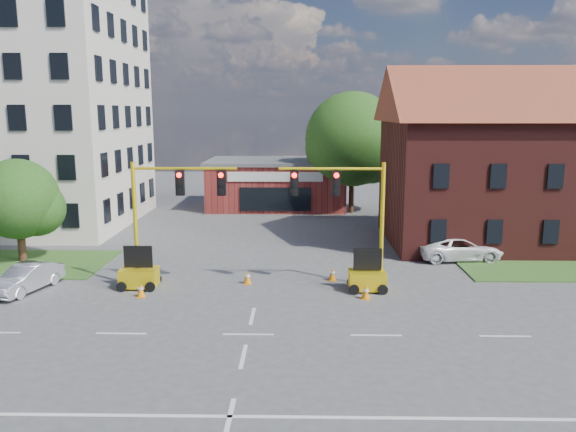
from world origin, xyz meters
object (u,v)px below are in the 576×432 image
object	(u,v)px
signal_mast_east	(348,210)
trailer_east	(367,278)
signal_mast_west	(168,209)
pickup_white	(459,248)
trailer_west	(139,275)

from	to	relation	value
signal_mast_east	trailer_east	world-z (taller)	signal_mast_east
signal_mast_west	signal_mast_east	bearing A→B (deg)	0.00
pickup_white	trailer_east	bearing A→B (deg)	128.92
pickup_white	trailer_west	bearing A→B (deg)	103.05
signal_mast_east	pickup_white	xyz separation A→B (m)	(7.06, 5.49, -3.23)
signal_mast_east	trailer_east	xyz separation A→B (m)	(0.94, -0.42, -3.29)
signal_mast_west	pickup_white	distance (m)	17.01
signal_mast_east	pickup_white	bearing A→B (deg)	37.87
signal_mast_west	trailer_west	size ratio (longest dim) A/B	3.05
trailer_east	pickup_white	bearing A→B (deg)	43.72
signal_mast_west	pickup_white	xyz separation A→B (m)	(15.77, 5.49, -3.23)
signal_mast_west	pickup_white	bearing A→B (deg)	19.20
signal_mast_west	trailer_west	world-z (taller)	signal_mast_west
trailer_east	signal_mast_west	bearing A→B (deg)	177.17
signal_mast_west	trailer_east	distance (m)	10.21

